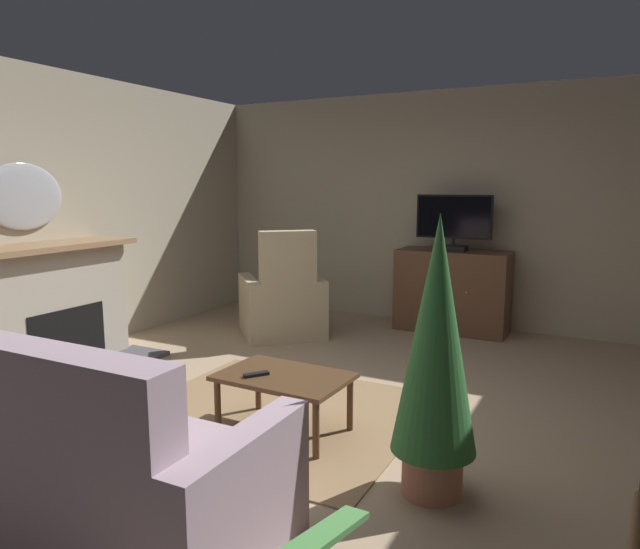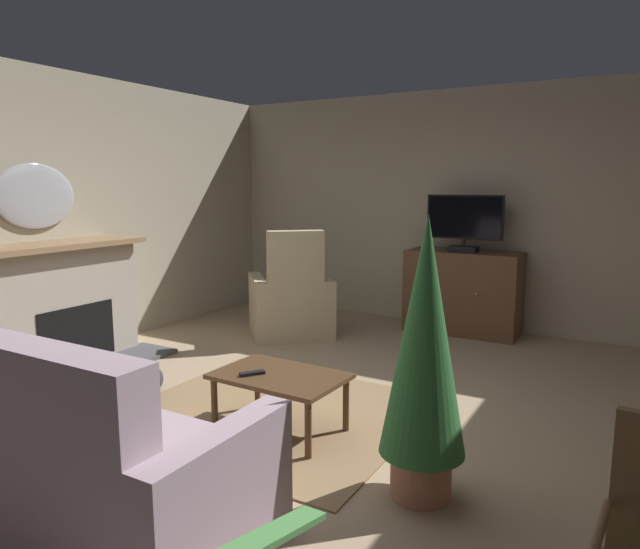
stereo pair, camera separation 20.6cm
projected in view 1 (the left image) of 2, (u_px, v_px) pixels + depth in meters
name	position (u px, v px, depth m)	size (l,w,h in m)	color
ground_plane	(297.00, 415.00, 4.20)	(6.17, 7.03, 0.04)	tan
wall_back	(430.00, 209.00, 6.85)	(6.17, 0.10, 2.76)	#B2A88E
wall_left	(31.00, 216.00, 5.26)	(0.10, 7.03, 2.76)	#B2A88E
rug_central	(275.00, 413.00, 4.18)	(2.04, 1.85, 0.01)	#8E704C
fireplace	(50.00, 309.00, 5.14)	(0.96, 1.60, 1.15)	#4C4C51
wall_mirror_oval	(23.00, 197.00, 5.09)	(0.06, 0.81, 0.60)	#B2B7BF
tv_cabinet	(452.00, 293.00, 6.51)	(1.25, 0.56, 0.93)	#402A1C
television	(454.00, 221.00, 6.33)	(0.84, 0.20, 0.63)	black
coffee_table	(284.00, 382.00, 3.81)	(0.88, 0.60, 0.41)	#4C331E
tv_remote	(256.00, 374.00, 3.78)	(0.17, 0.05, 0.02)	black
sofa_floral	(110.00, 473.00, 2.65)	(1.57, 0.88, 1.02)	#AD93A3
armchair_near_window	(283.00, 304.00, 6.31)	(1.22, 1.22, 1.20)	tan
potted_plant_small_fern_corner	(436.00, 348.00, 2.99)	(0.46, 0.46, 1.53)	#99664C
cat	(147.00, 383.00, 4.51)	(0.46, 0.55, 0.23)	#2D2D33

